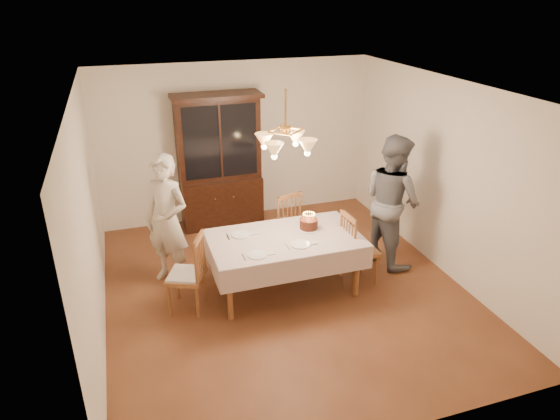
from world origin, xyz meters
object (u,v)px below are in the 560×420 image
object	(u,v)px
china_hutch	(220,164)
elderly_woman	(167,221)
dining_table	(285,243)
chair_far_side	(282,226)
birthday_cake	(309,224)

from	to	relation	value
china_hutch	elderly_woman	bearing A→B (deg)	-123.33
dining_table	chair_far_side	world-z (taller)	chair_far_side
chair_far_side	elderly_woman	xyz separation A→B (m)	(-1.65, -0.24, 0.44)
dining_table	chair_far_side	distance (m)	1.01
china_hutch	chair_far_side	world-z (taller)	china_hutch
elderly_woman	chair_far_side	bearing A→B (deg)	51.26
elderly_woman	birthday_cake	distance (m)	1.83
birthday_cake	chair_far_side	bearing A→B (deg)	96.51
china_hutch	birthday_cake	world-z (taller)	china_hutch
dining_table	chair_far_side	size ratio (longest dim) A/B	1.90
chair_far_side	birthday_cake	distance (m)	0.90
elderly_woman	birthday_cake	size ratio (longest dim) A/B	5.85
china_hutch	dining_table	bearing A→B (deg)	-81.19
dining_table	china_hutch	xyz separation A→B (m)	(-0.35, 2.25, 0.36)
dining_table	birthday_cake	bearing A→B (deg)	19.43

